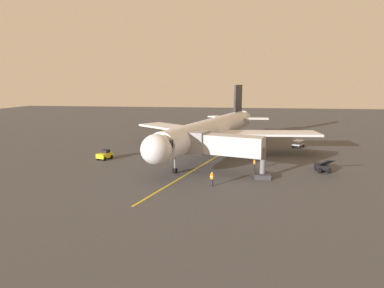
# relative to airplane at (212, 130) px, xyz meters

# --- Properties ---
(ground_plane) EXTENTS (220.00, 220.00, 0.00)m
(ground_plane) POSITION_rel_airplane_xyz_m (0.75, -1.10, -4.00)
(ground_plane) COLOR #424244
(apron_lead_in_line) EXTENTS (11.26, 38.52, 0.01)m
(apron_lead_in_line) POSITION_rel_airplane_xyz_m (0.08, 6.27, -4.00)
(apron_lead_in_line) COLOR yellow
(apron_lead_in_line) RESTS_ON ground
(airplane) EXTENTS (33.46, 39.61, 11.50)m
(airplane) POSITION_rel_airplane_xyz_m (0.00, 0.00, 0.00)
(airplane) COLOR silver
(airplane) RESTS_ON ground
(jet_bridge) EXTENTS (11.44, 5.65, 5.40)m
(jet_bridge) POSITION_rel_airplane_xyz_m (-2.05, 12.32, -0.24)
(jet_bridge) COLOR #B7B7BC
(jet_bridge) RESTS_ON ground
(ground_crew_marshaller) EXTENTS (0.47, 0.42, 1.71)m
(ground_crew_marshaller) POSITION_rel_airplane_xyz_m (-1.49, 18.12, -3.12)
(ground_crew_marshaller) COLOR #23232D
(ground_crew_marshaller) RESTS_ON ground
(ground_crew_wing_walker) EXTENTS (0.26, 0.40, 1.71)m
(ground_crew_wing_walker) POSITION_rel_airplane_xyz_m (-6.62, 10.19, -3.12)
(ground_crew_wing_walker) COLOR #23232D
(ground_crew_wing_walker) RESTS_ON ground
(tug_near_nose) EXTENTS (2.11, 2.63, 1.50)m
(tug_near_nose) POSITION_rel_airplane_xyz_m (16.27, 6.89, -3.30)
(tug_near_nose) COLOR yellow
(tug_near_nose) RESTS_ON ground
(belt_loader_portside) EXTENTS (1.72, 4.65, 2.32)m
(belt_loader_portside) POSITION_rel_airplane_xyz_m (-15.74, 9.52, -3.29)
(belt_loader_portside) COLOR black
(belt_loader_portside) RESTS_ON ground
(baggage_cart_starboard_side) EXTENTS (2.51, 2.95, 1.27)m
(baggage_cart_starboard_side) POSITION_rel_airplane_xyz_m (-15.56, -7.72, -3.35)
(baggage_cart_starboard_side) COLOR #9E9EA3
(baggage_cart_starboard_side) RESTS_ON ground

